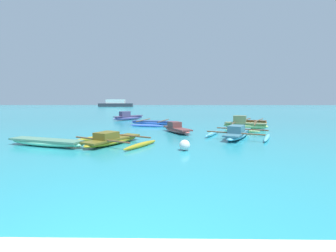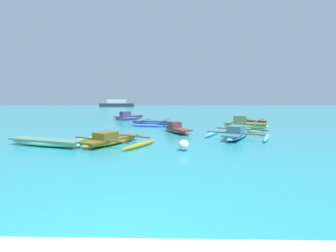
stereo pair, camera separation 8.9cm
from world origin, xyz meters
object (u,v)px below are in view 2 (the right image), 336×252
Objects in this scene: moored_boat_3 at (238,133)px; moored_boat_5 at (128,117)px; moored_boat_1 at (45,142)px; distant_ferry at (117,104)px; mooring_buoy_0 at (184,145)px; moored_boat_2 at (176,129)px; moored_boat_4 at (252,122)px; moored_boat_7 at (244,125)px; moored_boat_0 at (154,123)px; moored_boat_6 at (112,140)px.

moored_boat_3 is 1.16× the size of moored_boat_5.
distant_ferry is (-15.13, 73.65, 0.94)m from moored_boat_1.
moored_boat_2 is at bearing 92.17° from mooring_buoy_0.
distant_ferry is at bearing 144.88° from moored_boat_4.
moored_boat_2 is (5.79, 4.33, 0.06)m from moored_boat_1.
moored_boat_1 is 9.15× the size of mooring_buoy_0.
moored_boat_3 is at bearing -89.65° from moored_boat_7.
moored_boat_6 reaches higher than moored_boat_0.
mooring_buoy_0 is (3.21, -1.29, 0.02)m from moored_boat_6.
moored_boat_5 reaches higher than moored_boat_4.
moored_boat_2 is 4.88m from moored_boat_6.
moored_boat_4 is 0.35× the size of distant_ferry.
moored_boat_6 is at bearing -120.84° from moored_boat_7.
moored_boat_1 is at bearing -144.71° from moored_boat_5.
moored_boat_7 is 8.47m from mooring_buoy_0.
mooring_buoy_0 is at bearing -89.66° from moored_boat_4.
moored_boat_3 is 4.21m from moored_boat_7.
distant_ferry is (-21.11, 74.45, 0.90)m from mooring_buoy_0.
moored_boat_6 is at bearing 27.93° from moored_boat_1.
moored_boat_1 is 0.32× the size of distant_ferry.
moored_boat_0 is 9.23× the size of mooring_buoy_0.
moored_boat_3 is 14.08m from moored_boat_5.
moored_boat_1 is 0.98× the size of moored_boat_3.
moored_boat_5 is at bearing -167.78° from moored_boat_4.
moored_boat_4 is at bearing 56.38° from moored_boat_1.
moored_boat_5 is 15.56m from mooring_buoy_0.
moored_boat_6 is at bearing -133.09° from moored_boat_5.
moored_boat_0 is 7.18m from moored_boat_7.
mooring_buoy_0 reaches higher than moored_boat_0.
moored_boat_3 is (9.02, 2.40, 0.06)m from moored_boat_1.
moored_boat_2 reaches higher than mooring_buoy_0.
moored_boat_1 is at bearing 132.49° from moored_boat_3.
moored_boat_0 is 8.32m from moored_boat_3.
moored_boat_6 is (2.77, 0.49, 0.02)m from moored_boat_1.
moored_boat_3 is 9.37× the size of mooring_buoy_0.
moored_boat_6 is (1.86, -13.42, -0.12)m from moored_boat_5.
mooring_buoy_0 is (-4.63, -7.09, -0.09)m from moored_boat_7.
mooring_buoy_0 is (5.98, -0.80, 0.04)m from moored_boat_1.
moored_boat_7 is (1.60, 3.89, 0.07)m from moored_boat_3.
moored_boat_2 is at bearing -73.21° from distant_ferry.
moored_boat_1 is 13.94m from moored_boat_5.
moored_boat_1 is at bearing 172.39° from mooring_buoy_0.
moored_boat_5 is at bearing -74.97° from distant_ferry.
moored_boat_0 is 5.03m from moored_boat_2.
moored_boat_2 is at bearing -135.15° from moored_boat_7.
distant_ferry is (-25.75, 67.36, 0.80)m from moored_boat_7.
moored_boat_2 is 0.24× the size of distant_ferry.
moored_boat_5 is 0.76× the size of moored_boat_7.
moored_boat_2 is 6.88× the size of mooring_buoy_0.
moored_boat_2 reaches higher than moored_boat_1.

